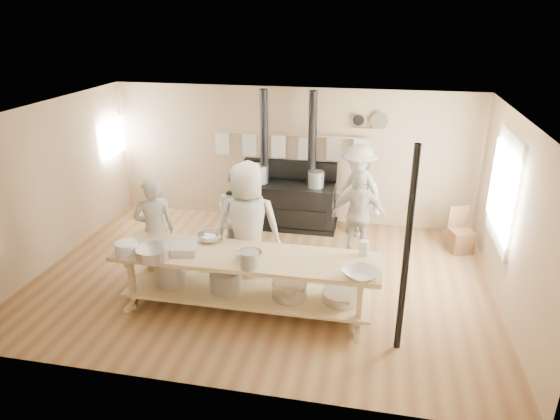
{
  "coord_description": "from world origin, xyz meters",
  "views": [
    {
      "loc": [
        1.64,
        -6.68,
        3.9
      ],
      "look_at": [
        0.25,
        0.2,
        1.09
      ],
      "focal_mm": 32.0,
      "sensor_mm": 36.0,
      "label": 1
    }
  ],
  "objects_px": {
    "cook_center": "(248,227)",
    "cook_right": "(359,215)",
    "cook_far_left": "(155,231)",
    "cook_left": "(238,213)",
    "cook_by_window": "(358,191)",
    "chair": "(460,239)",
    "roasting_pan": "(178,249)",
    "stove": "(287,200)",
    "prep_table": "(246,276)"
  },
  "relations": [
    {
      "from": "chair",
      "to": "cook_right",
      "type": "bearing_deg",
      "value": 178.68
    },
    {
      "from": "stove",
      "to": "cook_right",
      "type": "relative_size",
      "value": 1.71
    },
    {
      "from": "cook_far_left",
      "to": "cook_left",
      "type": "distance_m",
      "value": 1.4
    },
    {
      "from": "cook_center",
      "to": "chair",
      "type": "height_order",
      "value": "cook_center"
    },
    {
      "from": "prep_table",
      "to": "cook_center",
      "type": "height_order",
      "value": "cook_center"
    },
    {
      "from": "roasting_pan",
      "to": "cook_left",
      "type": "bearing_deg",
      "value": 77.05
    },
    {
      "from": "cook_right",
      "to": "roasting_pan",
      "type": "bearing_deg",
      "value": 41.17
    },
    {
      "from": "cook_far_left",
      "to": "cook_right",
      "type": "distance_m",
      "value": 3.28
    },
    {
      "from": "cook_far_left",
      "to": "roasting_pan",
      "type": "bearing_deg",
      "value": 108.71
    },
    {
      "from": "cook_far_left",
      "to": "cook_by_window",
      "type": "height_order",
      "value": "cook_by_window"
    },
    {
      "from": "prep_table",
      "to": "cook_left",
      "type": "relative_size",
      "value": 2.23
    },
    {
      "from": "stove",
      "to": "prep_table",
      "type": "bearing_deg",
      "value": -90.04
    },
    {
      "from": "cook_left",
      "to": "stove",
      "type": "bearing_deg",
      "value": -90.17
    },
    {
      "from": "prep_table",
      "to": "cook_left",
      "type": "height_order",
      "value": "cook_left"
    },
    {
      "from": "stove",
      "to": "prep_table",
      "type": "height_order",
      "value": "stove"
    },
    {
      "from": "cook_center",
      "to": "chair",
      "type": "relative_size",
      "value": 2.49
    },
    {
      "from": "chair",
      "to": "cook_by_window",
      "type": "bearing_deg",
      "value": 149.61
    },
    {
      "from": "stove",
      "to": "cook_left",
      "type": "relative_size",
      "value": 1.61
    },
    {
      "from": "stove",
      "to": "roasting_pan",
      "type": "height_order",
      "value": "stove"
    },
    {
      "from": "cook_far_left",
      "to": "roasting_pan",
      "type": "height_order",
      "value": "cook_far_left"
    },
    {
      "from": "cook_right",
      "to": "cook_by_window",
      "type": "xyz_separation_m",
      "value": [
        -0.07,
        0.92,
        0.1
      ]
    },
    {
      "from": "cook_center",
      "to": "cook_right",
      "type": "distance_m",
      "value": 2.03
    },
    {
      "from": "roasting_pan",
      "to": "cook_by_window",
      "type": "bearing_deg",
      "value": 52.82
    },
    {
      "from": "cook_far_left",
      "to": "roasting_pan",
      "type": "relative_size",
      "value": 3.38
    },
    {
      "from": "cook_far_left",
      "to": "cook_right",
      "type": "height_order",
      "value": "cook_far_left"
    },
    {
      "from": "cook_far_left",
      "to": "roasting_pan",
      "type": "distance_m",
      "value": 0.91
    },
    {
      "from": "cook_center",
      "to": "cook_right",
      "type": "relative_size",
      "value": 1.29
    },
    {
      "from": "chair",
      "to": "roasting_pan",
      "type": "distance_m",
      "value": 4.88
    },
    {
      "from": "cook_left",
      "to": "cook_center",
      "type": "relative_size",
      "value": 0.82
    },
    {
      "from": "chair",
      "to": "cook_far_left",
      "type": "bearing_deg",
      "value": -176.89
    },
    {
      "from": "cook_left",
      "to": "cook_center",
      "type": "bearing_deg",
      "value": 133.96
    },
    {
      "from": "cook_by_window",
      "to": "chair",
      "type": "bearing_deg",
      "value": 31.28
    },
    {
      "from": "cook_right",
      "to": "chair",
      "type": "xyz_separation_m",
      "value": [
        1.73,
        0.58,
        -0.53
      ]
    },
    {
      "from": "roasting_pan",
      "to": "prep_table",
      "type": "bearing_deg",
      "value": 7.25
    },
    {
      "from": "cook_left",
      "to": "cook_center",
      "type": "distance_m",
      "value": 0.98
    },
    {
      "from": "prep_table",
      "to": "chair",
      "type": "height_order",
      "value": "prep_table"
    },
    {
      "from": "cook_far_left",
      "to": "chair",
      "type": "xyz_separation_m",
      "value": [
        4.7,
        1.98,
        -0.6
      ]
    },
    {
      "from": "prep_table",
      "to": "roasting_pan",
      "type": "xyz_separation_m",
      "value": [
        -0.9,
        -0.11,
        0.38
      ]
    },
    {
      "from": "cook_far_left",
      "to": "cook_right",
      "type": "xyz_separation_m",
      "value": [
        2.96,
        1.4,
        -0.07
      ]
    },
    {
      "from": "stove",
      "to": "cook_left",
      "type": "height_order",
      "value": "stove"
    },
    {
      "from": "cook_far_left",
      "to": "cook_by_window",
      "type": "bearing_deg",
      "value": -167.23
    },
    {
      "from": "stove",
      "to": "cook_right",
      "type": "bearing_deg",
      "value": -37.44
    },
    {
      "from": "cook_by_window",
      "to": "roasting_pan",
      "type": "bearing_deg",
      "value": -85.25
    },
    {
      "from": "roasting_pan",
      "to": "cook_far_left",
      "type": "bearing_deg",
      "value": 134.7
    },
    {
      "from": "cook_left",
      "to": "chair",
      "type": "xyz_separation_m",
      "value": [
        3.68,
        1.01,
        -0.57
      ]
    },
    {
      "from": "cook_left",
      "to": "roasting_pan",
      "type": "relative_size",
      "value": 3.26
    },
    {
      "from": "stove",
      "to": "roasting_pan",
      "type": "bearing_deg",
      "value": -106.11
    },
    {
      "from": "cook_far_left",
      "to": "chair",
      "type": "relative_size",
      "value": 2.13
    },
    {
      "from": "cook_center",
      "to": "cook_right",
      "type": "xyz_separation_m",
      "value": [
        1.55,
        1.3,
        -0.22
      ]
    },
    {
      "from": "cook_right",
      "to": "cook_by_window",
      "type": "bearing_deg",
      "value": -85.73
    }
  ]
}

